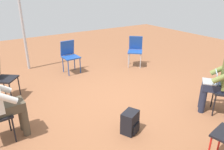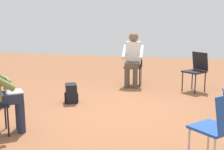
{
  "view_description": "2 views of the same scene",
  "coord_description": "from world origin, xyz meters",
  "px_view_note": "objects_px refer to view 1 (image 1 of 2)",
  "views": [
    {
      "loc": [
        -3.28,
        2.23,
        2.18
      ],
      "look_at": [
        -0.18,
        0.21,
        0.66
      ],
      "focal_mm": 35.0,
      "sensor_mm": 36.0,
      "label": 1
    },
    {
      "loc": [
        1.08,
        -5.02,
        1.67
      ],
      "look_at": [
        -0.11,
        0.01,
        0.65
      ],
      "focal_mm": 50.0,
      "sensor_mm": 36.0,
      "label": 2
    }
  ],
  "objects_px": {
    "chair_southeast": "(135,49)",
    "person_with_laptop": "(223,78)",
    "chair_east": "(70,54)",
    "backpack_near_laptop_user": "(130,123)",
    "chair_northeast": "(1,76)",
    "person_in_white": "(0,98)"
  },
  "relations": [
    {
      "from": "chair_east",
      "to": "backpack_near_laptop_user",
      "type": "relative_size",
      "value": 2.36
    },
    {
      "from": "chair_northeast",
      "to": "person_in_white",
      "type": "relative_size",
      "value": 0.69
    },
    {
      "from": "backpack_near_laptop_user",
      "to": "person_in_white",
      "type": "bearing_deg",
      "value": 61.5
    },
    {
      "from": "chair_southeast",
      "to": "person_with_laptop",
      "type": "distance_m",
      "value": 2.89
    },
    {
      "from": "person_with_laptop",
      "to": "backpack_near_laptop_user",
      "type": "bearing_deg",
      "value": 128.7
    },
    {
      "from": "backpack_near_laptop_user",
      "to": "person_with_laptop",
      "type": "bearing_deg",
      "value": -103.29
    },
    {
      "from": "person_in_white",
      "to": "person_with_laptop",
      "type": "bearing_deg",
      "value": 66.48
    },
    {
      "from": "chair_east",
      "to": "person_in_white",
      "type": "relative_size",
      "value": 0.69
    },
    {
      "from": "chair_east",
      "to": "backpack_near_laptop_user",
      "type": "height_order",
      "value": "chair_east"
    },
    {
      "from": "chair_east",
      "to": "person_with_laptop",
      "type": "height_order",
      "value": "person_with_laptop"
    },
    {
      "from": "chair_northeast",
      "to": "backpack_near_laptop_user",
      "type": "relative_size",
      "value": 2.36
    },
    {
      "from": "chair_southeast",
      "to": "backpack_near_laptop_user",
      "type": "height_order",
      "value": "chair_southeast"
    },
    {
      "from": "chair_northeast",
      "to": "person_in_white",
      "type": "xyz_separation_m",
      "value": [
        -1.43,
        0.18,
        0.2
      ]
    },
    {
      "from": "person_in_white",
      "to": "backpack_near_laptop_user",
      "type": "distance_m",
      "value": 1.97
    },
    {
      "from": "backpack_near_laptop_user",
      "to": "chair_northeast",
      "type": "bearing_deg",
      "value": 32.47
    },
    {
      "from": "person_with_laptop",
      "to": "backpack_near_laptop_user",
      "type": "xyz_separation_m",
      "value": [
        0.4,
        1.71,
        -0.53
      ]
    },
    {
      "from": "chair_east",
      "to": "person_with_laptop",
      "type": "bearing_deg",
      "value": 110.61
    },
    {
      "from": "person_in_white",
      "to": "backpack_near_laptop_user",
      "type": "xyz_separation_m",
      "value": [
        -0.91,
        -1.67,
        -0.54
      ]
    },
    {
      "from": "person_with_laptop",
      "to": "chair_southeast",
      "type": "bearing_deg",
      "value": 44.87
    },
    {
      "from": "chair_northeast",
      "to": "person_with_laptop",
      "type": "height_order",
      "value": "person_with_laptop"
    },
    {
      "from": "chair_northeast",
      "to": "chair_southeast",
      "type": "height_order",
      "value": "same"
    },
    {
      "from": "chair_northeast",
      "to": "backpack_near_laptop_user",
      "type": "bearing_deg",
      "value": 71.12
    }
  ]
}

